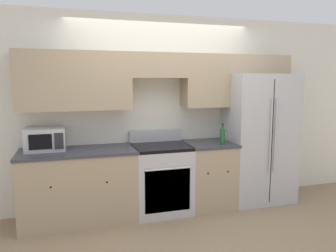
{
  "coord_description": "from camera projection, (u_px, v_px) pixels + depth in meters",
  "views": [
    {
      "loc": [
        -1.21,
        -3.71,
        1.73
      ],
      "look_at": [
        0.0,
        0.31,
        1.14
      ],
      "focal_mm": 35.0,
      "sensor_mm": 36.0,
      "label": 1
    }
  ],
  "objects": [
    {
      "name": "wall_back",
      "position": [
        162.0,
        100.0,
        4.46
      ],
      "size": [
        8.0,
        0.39,
        2.6
      ],
      "color": "silver",
      "rests_on": "ground_plane"
    },
    {
      "name": "lower_cabinets_left",
      "position": [
        79.0,
        186.0,
        4.01
      ],
      "size": [
        1.39,
        0.64,
        0.89
      ],
      "color": "tan",
      "rests_on": "ground_plane"
    },
    {
      "name": "ground_plane",
      "position": [
        175.0,
        219.0,
        4.1
      ],
      "size": [
        12.0,
        12.0,
        0.0
      ],
      "primitive_type": "plane",
      "color": "#937A5B"
    },
    {
      "name": "lower_cabinets_right",
      "position": [
        208.0,
        174.0,
        4.5
      ],
      "size": [
        0.65,
        0.64,
        0.89
      ],
      "color": "tan",
      "rests_on": "ground_plane"
    },
    {
      "name": "oven_range",
      "position": [
        161.0,
        178.0,
        4.31
      ],
      "size": [
        0.73,
        0.65,
        1.05
      ],
      "color": "#B7B7BC",
      "rests_on": "ground_plane"
    },
    {
      "name": "microwave",
      "position": [
        45.0,
        139.0,
        3.93
      ],
      "size": [
        0.46,
        0.35,
        0.27
      ],
      "color": "#B7B7BC",
      "rests_on": "lower_cabinets_left"
    },
    {
      "name": "bottle",
      "position": [
        222.0,
        136.0,
        4.29
      ],
      "size": [
        0.06,
        0.06,
        0.28
      ],
      "color": "#195928",
      "rests_on": "lower_cabinets_right"
    },
    {
      "name": "refrigerator",
      "position": [
        258.0,
        138.0,
        4.69
      ],
      "size": [
        0.93,
        0.72,
        1.82
      ],
      "color": "#B7B7BC",
      "rests_on": "ground_plane"
    }
  ]
}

